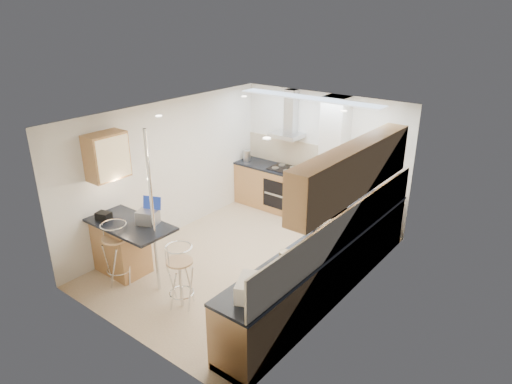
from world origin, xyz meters
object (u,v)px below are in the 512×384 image
Objects in this scene: bar_stool_near at (117,253)px; bread_bin at (253,288)px; bar_stool_end at (180,277)px; laptop at (148,217)px; microwave at (332,220)px.

bread_bin reaches higher than bar_stool_near.
bread_bin is at bearing -61.07° from bar_stool_end.
laptop is 0.31× the size of bar_stool_end.
bar_stool_end is (0.92, -0.25, -0.56)m from laptop.
bread_bin is at bearing -167.86° from microwave.
microwave is 2.77m from laptop.
bar_stool_end is at bearing -37.75° from laptop.
laptop is at bearing 112.94° from bar_stool_end.
microwave is at bearing 2.38° from bar_stool_end.
bar_stool_near is (-2.54, -2.03, -0.55)m from microwave.
microwave is at bearing 51.84° from bar_stool_near.
bar_stool_near is at bearing -147.52° from laptop.
microwave is 1.19× the size of bread_bin.
bar_stool_near is at bearing 136.64° from microwave.
laptop is 0.30× the size of bar_stool_near.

